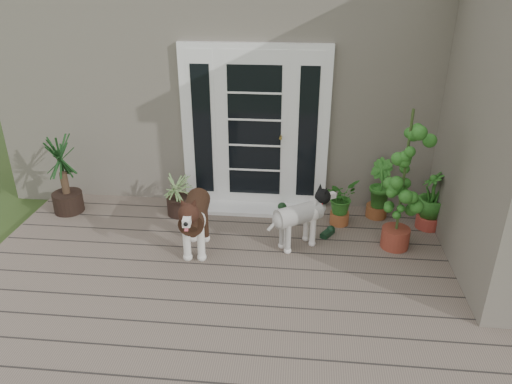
{
  "coord_description": "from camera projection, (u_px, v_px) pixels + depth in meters",
  "views": [
    {
      "loc": [
        0.41,
        -3.36,
        3.14
      ],
      "look_at": [
        -0.1,
        1.75,
        0.7
      ],
      "focal_mm": 34.01,
      "sensor_mm": 36.0,
      "label": 1
    }
  ],
  "objects": [
    {
      "name": "sapling",
      "position": [
        403.0,
        180.0,
        5.32
      ],
      "size": [
        0.63,
        0.63,
        1.72
      ],
      "primitive_type": null,
      "rotation": [
        0.0,
        0.0,
        0.29
      ],
      "color": "#245718",
      "rests_on": "deck"
    },
    {
      "name": "spider_plant",
      "position": [
        180.0,
        192.0,
        6.3
      ],
      "size": [
        0.77,
        0.77,
        0.63
      ],
      "primitive_type": null,
      "rotation": [
        0.0,
        0.0,
        -0.4
      ],
      "color": "#84975D",
      "rests_on": "deck"
    },
    {
      "name": "herb_c",
      "position": [
        431.0,
        205.0,
        5.97
      ],
      "size": [
        0.49,
        0.49,
        0.63
      ],
      "primitive_type": "imported",
      "rotation": [
        0.0,
        0.0,
        4.47
      ],
      "color": "#20641C",
      "rests_on": "deck"
    },
    {
      "name": "white_dog",
      "position": [
        298.0,
        223.0,
        5.57
      ],
      "size": [
        0.79,
        0.67,
        0.61
      ],
      "primitive_type": null,
      "rotation": [
        0.0,
        0.0,
        -0.98
      ],
      "color": "silver",
      "rests_on": "deck"
    },
    {
      "name": "house_main",
      "position": [
        280.0,
        70.0,
        7.92
      ],
      "size": [
        7.4,
        4.0,
        3.1
      ],
      "primitive_type": "cube",
      "color": "#665E54",
      "rests_on": "ground"
    },
    {
      "name": "herb_a",
      "position": [
        340.0,
        205.0,
        6.08
      ],
      "size": [
        0.56,
        0.56,
        0.51
      ],
      "primitive_type": "imported",
      "rotation": [
        0.0,
        0.0,
        0.93
      ],
      "color": "#194D16",
      "rests_on": "deck"
    },
    {
      "name": "clog_left",
      "position": [
        282.0,
        210.0,
        6.42
      ],
      "size": [
        0.17,
        0.31,
        0.09
      ],
      "primitive_type": null,
      "rotation": [
        0.0,
        0.0,
        0.1
      ],
      "color": "black",
      "rests_on": "deck"
    },
    {
      "name": "herb_b",
      "position": [
        378.0,
        197.0,
        6.25
      ],
      "size": [
        0.49,
        0.49,
        0.57
      ],
      "primitive_type": "imported",
      "rotation": [
        0.0,
        0.0,
        1.93
      ],
      "color": "#29631C",
      "rests_on": "deck"
    },
    {
      "name": "yucca",
      "position": [
        63.0,
        175.0,
        6.27
      ],
      "size": [
        0.91,
        0.91,
        1.06
      ],
      "primitive_type": null,
      "rotation": [
        0.0,
        0.0,
        -0.29
      ],
      "color": "black",
      "rests_on": "deck"
    },
    {
      "name": "clog_right",
      "position": [
        328.0,
        233.0,
        5.9
      ],
      "size": [
        0.24,
        0.28,
        0.08
      ],
      "primitive_type": null,
      "rotation": [
        0.0,
        0.0,
        -0.54
      ],
      "color": "black",
      "rests_on": "deck"
    },
    {
      "name": "brindle_dog",
      "position": [
        196.0,
        222.0,
        5.46
      ],
      "size": [
        0.45,
        0.91,
        0.74
      ],
      "primitive_type": null,
      "rotation": [
        0.0,
        0.0,
        3.22
      ],
      "color": "#392114",
      "rests_on": "deck"
    },
    {
      "name": "door_step",
      "position": [
        253.0,
        208.0,
        6.52
      ],
      "size": [
        1.6,
        0.4,
        0.05
      ],
      "primitive_type": "cube",
      "color": "white",
      "rests_on": "deck"
    },
    {
      "name": "door_unit",
      "position": [
        255.0,
        129.0,
        6.24
      ],
      "size": [
        1.9,
        0.14,
        2.15
      ],
      "primitive_type": "cube",
      "color": "white",
      "rests_on": "deck"
    },
    {
      "name": "deck",
      "position": [
        253.0,
        310.0,
        4.74
      ],
      "size": [
        6.2,
        4.6,
        0.12
      ],
      "primitive_type": "cube",
      "color": "#6B5B4C",
      "rests_on": "ground"
    }
  ]
}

